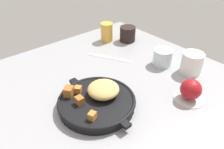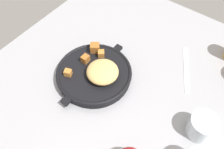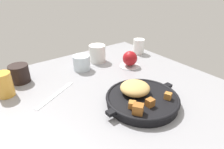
{
  "view_description": "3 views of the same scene",
  "coord_description": "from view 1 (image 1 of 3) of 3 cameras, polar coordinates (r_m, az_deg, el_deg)",
  "views": [
    {
      "loc": [
        49.44,
        -41.68,
        49.09
      ],
      "look_at": [
        1.83,
        -1.0,
        6.38
      ],
      "focal_mm": 34.92,
      "sensor_mm": 36.0,
      "label": 1
    },
    {
      "loc": [
        41.96,
        23.71,
        69.49
      ],
      "look_at": [
        5.23,
        -3.64,
        6.92
      ],
      "focal_mm": 40.1,
      "sensor_mm": 36.0,
      "label": 2
    },
    {
      "loc": [
        -36.54,
        -49.49,
        40.66
      ],
      "look_at": [
        2.48,
        2.4,
        7.14
      ],
      "focal_mm": 31.37,
      "sensor_mm": 36.0,
      "label": 3
    }
  ],
  "objects": [
    {
      "name": "ceramic_mug_white",
      "position": [
        0.92,
        20.15,
        2.82
      ],
      "size": [
        8.33,
        8.33,
        8.63
      ],
      "primitive_type": "cylinder",
      "color": "silver",
      "rests_on": "ground_plane"
    },
    {
      "name": "butter_knife",
      "position": [
        0.98,
        -0.75,
        4.48
      ],
      "size": [
        18.67,
        11.14,
        0.36
      ],
      "primitive_type": "cube",
      "rotation": [
        0.0,
        0.0,
        0.5
      ],
      "color": "silver",
      "rests_on": "ground_plane"
    },
    {
      "name": "cast_iron_skillet",
      "position": [
        0.71,
        -3.87,
        -6.69
      ],
      "size": [
        29.74,
        25.39,
        7.2
      ],
      "color": "black",
      "rests_on": "ground_plane"
    },
    {
      "name": "ground_plane",
      "position": [
        0.82,
        -0.3,
        -3.58
      ],
      "size": [
        92.74,
        93.43,
        2.4
      ],
      "primitive_type": "cube",
      "color": "gray"
    },
    {
      "name": "juice_glass_amber",
      "position": [
        1.13,
        -1.39,
        11.05
      ],
      "size": [
        6.13,
        6.13,
        9.28
      ],
      "primitive_type": "cylinder",
      "color": "gold",
      "rests_on": "ground_plane"
    },
    {
      "name": "saucer_plate",
      "position": [
        0.8,
        19.4,
        -5.88
      ],
      "size": [
        10.21,
        10.21,
        0.6
      ],
      "primitive_type": "cylinder",
      "color": "#B7BABF",
      "rests_on": "ground_plane"
    },
    {
      "name": "coffee_mug_dark",
      "position": [
        1.13,
        4.11,
        10.55
      ],
      "size": [
        7.88,
        7.88,
        7.5
      ],
      "primitive_type": "cylinder",
      "color": "black",
      "rests_on": "ground_plane"
    },
    {
      "name": "red_apple",
      "position": [
        0.77,
        19.94,
        -3.68
      ],
      "size": [
        7.14,
        7.14,
        7.14
      ],
      "primitive_type": "sphere",
      "color": "maroon",
      "rests_on": "saucer_plate"
    },
    {
      "name": "water_glass_short",
      "position": [
        0.94,
        13.1,
        4.44
      ],
      "size": [
        8.04,
        8.04,
        6.95
      ],
      "primitive_type": "cylinder",
      "color": "silver",
      "rests_on": "ground_plane"
    }
  ]
}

